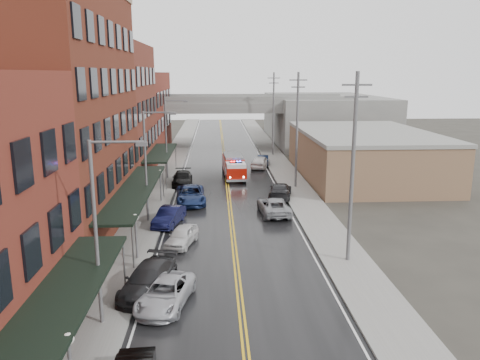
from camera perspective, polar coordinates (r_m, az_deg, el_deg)
name	(u,v)px	position (r m, az deg, el deg)	size (l,w,h in m)	color
road	(229,201)	(44.44, -1.34, -2.59)	(11.00, 160.00, 0.02)	black
sidewalk_left	(152,202)	(44.82, -10.72, -2.60)	(3.00, 160.00, 0.15)	slate
sidewalk_right	(305,199)	(45.22, 7.96, -2.36)	(3.00, 160.00, 0.15)	slate
curb_left	(169,201)	(44.63, -8.62, -2.58)	(0.30, 160.00, 0.15)	gray
curb_right	(288,200)	(44.94, 5.89, -2.40)	(0.30, 160.00, 0.15)	gray
brick_building_b	(53,113)	(37.91, -21.80, 7.64)	(9.00, 20.00, 18.00)	#592317
brick_building_c	(107,113)	(54.84, -15.88, 7.84)	(9.00, 15.00, 15.00)	#5A1F1B
brick_building_far	(134,114)	(72.08, -12.77, 7.91)	(9.00, 20.00, 12.00)	maroon
tan_building	(364,156)	(56.33, 14.85, 2.88)	(14.00, 22.00, 5.00)	brown
right_far_block	(323,118)	(85.37, 10.10, 7.41)	(18.00, 30.00, 8.00)	slate
awning_0	(55,309)	(20.03, -21.65, -14.43)	(2.60, 16.00, 3.09)	black
awning_1	(136,190)	(37.43, -12.58, -1.15)	(2.60, 18.00, 3.09)	black
awning_2	(161,153)	(54.41, -9.61, 3.31)	(2.60, 13.00, 3.09)	black
globe_lamp_0	(69,354)	(18.38, -20.10, -19.33)	(0.44, 0.44, 3.12)	#59595B
globe_lamp_1	(136,226)	(30.80, -12.61, -5.52)	(0.44, 0.44, 3.12)	#59595B
globe_lamp_2	(160,178)	(44.17, -9.68, 0.21)	(0.44, 0.44, 3.12)	#59595B
street_lamp_0	(100,222)	(22.50, -16.65, -4.96)	(2.64, 0.22, 9.00)	#59595B
street_lamp_1	(149,160)	(37.79, -11.09, 2.46)	(2.64, 0.22, 9.00)	#59595B
street_lamp_2	(168,134)	(53.50, -8.75, 5.56)	(2.64, 0.22, 9.00)	#59595B
utility_pole_0	(353,166)	(29.58, 13.57, 1.68)	(1.80, 0.24, 12.00)	#59595B
utility_pole_1	(297,128)	(48.86, 6.97, 6.26)	(1.80, 0.24, 12.00)	#59595B
utility_pole_2	(273,113)	(68.56, 4.09, 8.21)	(1.80, 0.24, 12.00)	#59595B
overpass	(223,111)	(75.05, -2.09, 8.39)	(40.00, 10.00, 7.50)	slate
fire_truck	(234,166)	(54.05, -0.77, 1.70)	(3.14, 7.12, 2.55)	#A11307
parked_car_left_2	(166,293)	(25.37, -9.06, -13.48)	(2.24, 4.86, 1.35)	#B2B4BB
parked_car_left_3	(149,280)	(26.81, -11.09, -11.82)	(2.17, 5.34, 1.55)	black
parked_car_left_4	(182,236)	(33.47, -7.11, -6.78)	(1.57, 3.89, 1.33)	silver
parked_car_left_5	(169,216)	(37.85, -8.64, -4.40)	(1.52, 4.37, 1.44)	black
parked_car_left_6	(191,195)	(43.86, -6.03, -1.81)	(2.64, 5.72, 1.59)	#14234D
parked_car_left_7	(182,178)	(50.99, -7.04, 0.19)	(2.09, 5.14, 1.49)	black
parked_car_right_0	(274,206)	(40.35, 4.13, -3.18)	(2.40, 5.20, 1.44)	gray
parked_car_right_1	(280,191)	(45.57, 4.92, -1.29)	(2.08, 5.12, 1.49)	black
parked_car_right_2	(261,162)	(59.84, 2.52, 2.22)	(1.90, 4.71, 1.61)	white
parked_car_right_3	(263,160)	(61.95, 2.80, 2.47)	(1.44, 4.12, 1.36)	black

